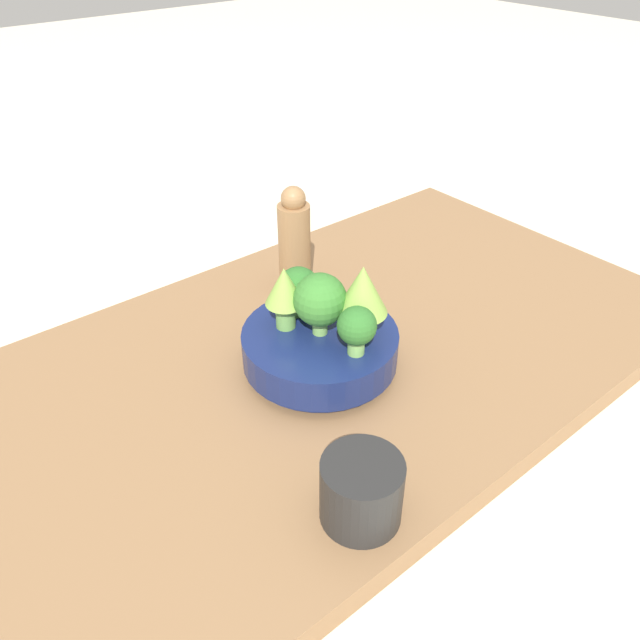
% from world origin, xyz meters
% --- Properties ---
extents(ground_plane, '(6.00, 6.00, 0.00)m').
position_xyz_m(ground_plane, '(0.00, 0.00, 0.00)').
color(ground_plane, beige).
extents(table, '(1.10, 0.60, 0.04)m').
position_xyz_m(table, '(0.00, 0.00, 0.02)').
color(table, olive).
rests_on(table, ground_plane).
extents(bowl, '(0.21, 0.21, 0.06)m').
position_xyz_m(bowl, '(-0.03, -0.02, 0.07)').
color(bowl, navy).
rests_on(bowl, table).
extents(broccoli_floret_center, '(0.07, 0.07, 0.09)m').
position_xyz_m(broccoli_floret_center, '(-0.03, -0.02, 0.15)').
color(broccoli_floret_center, '#7AB256').
rests_on(broccoli_floret_center, bowl).
extents(broccoli_floret_back, '(0.06, 0.06, 0.07)m').
position_xyz_m(broccoli_floret_back, '(-0.02, 0.03, 0.14)').
color(broccoli_floret_back, '#609347').
rests_on(broccoli_floret_back, bowl).
extents(romanesco_piece_far, '(0.05, 0.05, 0.09)m').
position_xyz_m(romanesco_piece_far, '(-0.05, 0.02, 0.15)').
color(romanesco_piece_far, '#6BA34C').
rests_on(romanesco_piece_far, bowl).
extents(broccoli_floret_front, '(0.05, 0.05, 0.07)m').
position_xyz_m(broccoli_floret_front, '(-0.02, -0.09, 0.14)').
color(broccoli_floret_front, '#7AB256').
rests_on(broccoli_floret_front, bowl).
extents(romanesco_piece_near, '(0.07, 0.07, 0.10)m').
position_xyz_m(romanesco_piece_near, '(0.01, -0.06, 0.16)').
color(romanesco_piece_near, '#7AB256').
rests_on(romanesco_piece_near, bowl).
extents(cup, '(0.09, 0.09, 0.08)m').
position_xyz_m(cup, '(-0.15, -0.24, 0.07)').
color(cup, black).
rests_on(cup, table).
extents(pepper_mill, '(0.05, 0.05, 0.18)m').
position_xyz_m(pepper_mill, '(0.07, 0.16, 0.12)').
color(pepper_mill, '#997047').
rests_on(pepper_mill, table).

